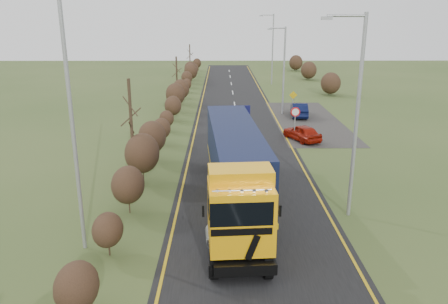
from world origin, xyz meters
name	(u,v)px	position (x,y,z in m)	size (l,w,h in m)	color
ground	(252,212)	(0.00, 0.00, 0.00)	(160.00, 160.00, 0.00)	#384E21
road	(242,152)	(0.00, 10.00, 0.01)	(8.00, 120.00, 0.02)	black
layby	(307,121)	(6.50, 20.00, 0.01)	(6.00, 18.00, 0.02)	#2C2927
lane_markings	(242,153)	(0.00, 9.69, 0.03)	(7.52, 116.00, 0.01)	#C19C12
hedgerow	(152,139)	(-6.00, 7.89, 1.62)	(2.24, 102.04, 6.05)	#322016
lorry	(235,164)	(-0.80, 0.80, 2.24)	(3.17, 14.29, 3.94)	black
car_red_hatchback	(302,133)	(4.80, 13.17, 0.63)	(1.48, 3.68, 1.25)	maroon
car_blue_sedan	(299,110)	(6.05, 21.76, 0.68)	(1.44, 4.12, 1.36)	black
streetlight_near	(355,110)	(4.55, -0.27, 5.20)	(2.00, 0.19, 9.42)	#989A9D
streetlight_mid	(283,67)	(4.50, 23.00, 4.61)	(1.79, 0.18, 8.40)	#989A9D
streetlight_far	(272,46)	(5.67, 43.36, 5.38)	(2.06, 0.19, 9.72)	#989A9D
left_pole	(72,118)	(-7.20, -3.37, 5.53)	(0.16, 0.16, 11.06)	#989A9D
speed_sign	(295,117)	(4.20, 13.15, 1.88)	(0.73, 0.10, 2.64)	#989A9D
warning_board	(293,99)	(5.80, 24.09, 1.32)	(0.81, 0.11, 2.13)	#989A9D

